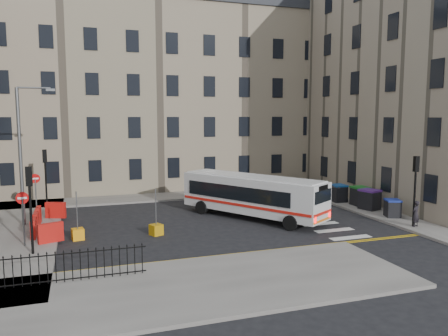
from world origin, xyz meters
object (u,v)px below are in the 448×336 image
wheelie_bin_b (370,199)px  pedestrian (416,214)px  wheelie_bin_a (393,208)px  wheelie_bin_c (360,196)px  wheelie_bin_e (339,193)px  streetlamp (20,154)px  bollard_chevron (156,230)px  bollard_yellow (78,234)px  wheelie_bin_d (337,193)px  bus (252,194)px

wheelie_bin_b → pedestrian: bearing=-111.6°
wheelie_bin_a → wheelie_bin_c: wheelie_bin_c is taller
wheelie_bin_c → wheelie_bin_e: (-0.66, 1.74, -0.04)m
wheelie_bin_a → streetlamp: bearing=-172.1°
pedestrian → streetlamp: bearing=-40.3°
pedestrian → bollard_chevron: 14.93m
pedestrian → wheelie_bin_a: bearing=-120.6°
bollard_yellow → streetlamp: bearing=129.0°
wheelie_bin_c → wheelie_bin_e: wheelie_bin_c is taller
wheelie_bin_d → bollard_yellow: wheelie_bin_d is taller
bollard_yellow → bollard_chevron: size_ratio=1.00×
wheelie_bin_d → bollard_chevron: bearing=-176.6°
wheelie_bin_c → wheelie_bin_d: 1.96m
streetlamp → bus: bearing=-8.9°
wheelie_bin_c → pedestrian: size_ratio=0.89×
wheelie_bin_a → wheelie_bin_e: wheelie_bin_e is taller
streetlamp → wheelie_bin_a: streetlamp is taller
wheelie_bin_e → pedestrian: size_ratio=0.84×
wheelie_bin_a → bollard_chevron: (-14.93, 1.05, -0.41)m
wheelie_bin_b → pedestrian: size_ratio=0.98×
bollard_yellow → bollard_chevron: bearing=-5.9°
bollard_chevron → bus: bearing=17.2°
wheelie_bin_e → bollard_chevron: bearing=-159.2°
wheelie_bin_a → bollard_chevron: wheelie_bin_a is taller
wheelie_bin_b → pedestrian: 4.86m
wheelie_bin_c → pedestrian: bearing=-95.3°
bus → pedestrian: size_ratio=6.26×
bus → wheelie_bin_b: size_ratio=6.36×
bollard_yellow → bollard_chevron: 4.13m
wheelie_bin_b → bollard_chevron: size_ratio=2.49×
wheelie_bin_e → pedestrian: pedestrian is taller
pedestrian → wheelie_bin_d: bearing=-110.1°
wheelie_bin_e → streetlamp: bearing=-175.4°
wheelie_bin_e → bollard_chevron: (-14.49, -4.36, -0.49)m
wheelie_bin_e → pedestrian: (0.01, -7.89, 0.12)m
pedestrian → bollard_chevron: size_ratio=2.54×
wheelie_bin_d → bollard_yellow: 18.95m
wheelie_bin_b → wheelie_bin_c: 1.32m
streetlamp → pedestrian: 23.18m
bollard_chevron → pedestrian: bearing=-13.7°
wheelie_bin_d → wheelie_bin_b: bearing=-93.7°
pedestrian → bollard_yellow: size_ratio=2.54×
wheelie_bin_d → wheelie_bin_a: bearing=-98.2°
wheelie_bin_a → bollard_yellow: bearing=-163.3°
streetlamp → bollard_chevron: (7.11, -4.13, -4.04)m
wheelie_bin_b → wheelie_bin_e: bearing=82.5°
wheelie_bin_b → wheelie_bin_e: (-0.47, 3.05, -0.05)m
pedestrian → bollard_yellow: (-18.60, 3.96, -0.61)m
wheelie_bin_c → bollard_chevron: (-15.15, -2.61, -0.53)m
pedestrian → wheelie_bin_b: bearing=-116.1°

